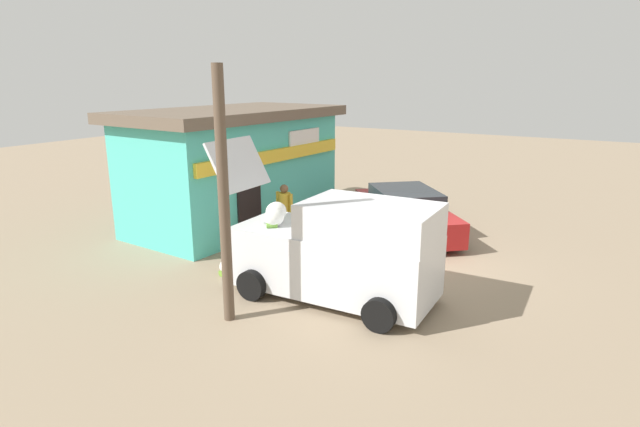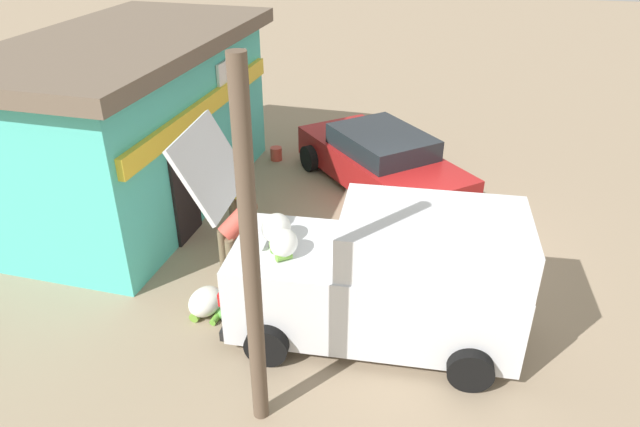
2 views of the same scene
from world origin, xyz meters
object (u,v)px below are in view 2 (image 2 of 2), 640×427
at_px(storefront_bar, 135,121).
at_px(paint_bucket, 276,154).
at_px(parked_sedan, 381,161).
at_px(unloaded_banana_pile, 206,302).
at_px(vendor_standing, 239,190).
at_px(delivery_van, 385,277).
at_px(customer_bending, 235,232).

bearing_deg(storefront_bar, paint_bucket, -40.33).
distance_m(parked_sedan, unloaded_banana_pile, 5.52).
distance_m(vendor_standing, paint_bucket, 3.64).
height_order(delivery_van, parked_sedan, delivery_van).
bearing_deg(vendor_standing, paint_bucket, 4.65).
xyz_separation_m(customer_bending, paint_bucket, (4.78, 0.62, -0.63)).
height_order(storefront_bar, customer_bending, storefront_bar).
bearing_deg(paint_bucket, delivery_van, -150.97).
xyz_separation_m(vendor_standing, customer_bending, (-1.23, -0.33, -0.16)).
distance_m(storefront_bar, vendor_standing, 2.79).
relative_size(parked_sedan, customer_bending, 3.58).
bearing_deg(paint_bucket, customer_bending, -172.60).
distance_m(delivery_van, vendor_standing, 3.81).
relative_size(delivery_van, parked_sedan, 1.03).
bearing_deg(customer_bending, delivery_van, -112.97).
height_order(parked_sedan, paint_bucket, parked_sedan).
bearing_deg(storefront_bar, unloaded_banana_pile, -141.57).
height_order(parked_sedan, unloaded_banana_pile, parked_sedan).
bearing_deg(unloaded_banana_pile, delivery_van, -88.41).
bearing_deg(unloaded_banana_pile, customer_bending, -5.62).
height_order(storefront_bar, parked_sedan, storefront_bar).
bearing_deg(storefront_bar, customer_bending, -127.94).
xyz_separation_m(delivery_van, unloaded_banana_pile, (-0.08, 2.77, -0.84)).
relative_size(storefront_bar, unloaded_banana_pile, 8.68).
distance_m(storefront_bar, unloaded_banana_pile, 4.62).
xyz_separation_m(vendor_standing, paint_bucket, (3.54, 0.29, -0.79)).
xyz_separation_m(parked_sedan, vendor_standing, (-2.61, 2.41, 0.33)).
height_order(vendor_standing, customer_bending, vendor_standing).
relative_size(delivery_van, unloaded_banana_pile, 5.75).
xyz_separation_m(delivery_van, parked_sedan, (4.97, 0.58, -0.41)).
bearing_deg(customer_bending, unloaded_banana_pile, 174.38).
xyz_separation_m(delivery_van, vendor_standing, (2.36, 2.99, -0.07)).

